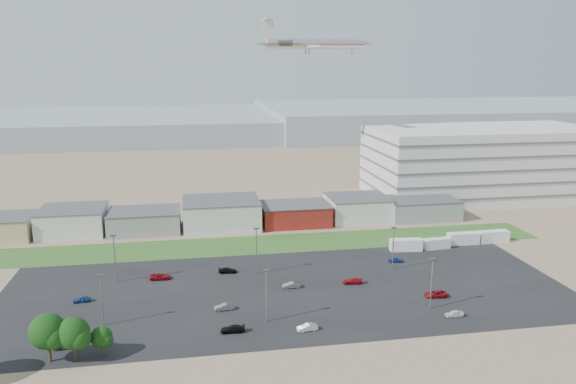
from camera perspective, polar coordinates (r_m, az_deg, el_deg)
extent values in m
plane|color=#7E6B50|center=(102.69, -0.91, -14.39)|extent=(700.00, 700.00, 0.00)
cube|color=black|center=(121.33, -0.05, -9.95)|extent=(120.00, 50.00, 0.01)
cube|color=#30531F|center=(150.44, -4.04, -5.40)|extent=(160.00, 16.00, 0.02)
cube|color=silver|center=(215.31, 19.18, 2.89)|extent=(80.00, 40.00, 25.00)
imported|color=maroon|center=(121.76, 14.78, -9.98)|extent=(4.86, 2.60, 1.30)
imported|color=silver|center=(113.86, 16.54, -11.76)|extent=(3.62, 1.49, 1.23)
imported|color=black|center=(104.10, -5.65, -13.67)|extent=(4.44, 2.03, 1.26)
imported|color=#595B5E|center=(112.73, -6.49, -11.52)|extent=(4.00, 1.65, 1.29)
imported|color=navy|center=(122.81, -20.20, -10.20)|extent=(3.55, 1.69, 1.17)
imported|color=black|center=(131.39, -6.15, -7.92)|extent=(4.32, 2.04, 1.22)
imported|color=#595B5E|center=(122.32, 0.37, -9.43)|extent=(3.95, 1.49, 1.29)
imported|color=navy|center=(139.92, 10.88, -6.78)|extent=(3.59, 1.83, 1.17)
imported|color=maroon|center=(130.07, -12.86, -8.38)|extent=(4.72, 2.28, 1.29)
imported|color=#595B5E|center=(105.49, -21.66, -14.21)|extent=(4.35, 2.04, 1.23)
imported|color=maroon|center=(125.34, 6.57, -8.97)|extent=(4.47, 2.30, 1.24)
imported|color=silver|center=(104.25, 1.97, -13.57)|extent=(3.91, 1.80, 1.24)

